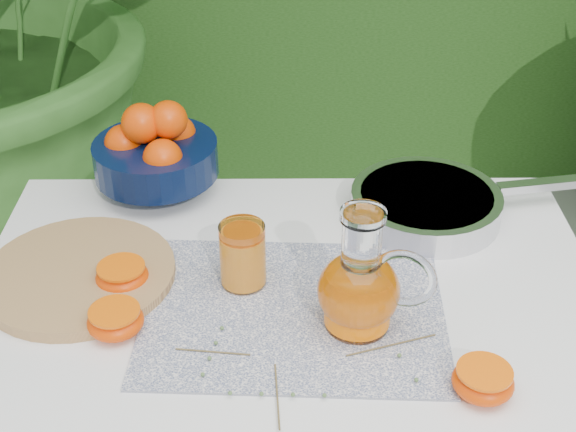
{
  "coord_description": "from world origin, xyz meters",
  "views": [
    {
      "loc": [
        -0.12,
        -0.93,
        1.54
      ],
      "look_at": [
        -0.11,
        0.08,
        0.88
      ],
      "focal_mm": 50.0,
      "sensor_mm": 36.0,
      "label": 1
    }
  ],
  "objects_px": {
    "fruit_bowl": "(155,151)",
    "juice_pitcher": "(360,288)",
    "cutting_board": "(79,274)",
    "white_table": "(288,331)",
    "saute_pan": "(428,203)"
  },
  "relations": [
    {
      "from": "fruit_bowl",
      "to": "juice_pitcher",
      "type": "relative_size",
      "value": 1.51
    },
    {
      "from": "juice_pitcher",
      "to": "cutting_board",
      "type": "bearing_deg",
      "value": 165.16
    },
    {
      "from": "cutting_board",
      "to": "juice_pitcher",
      "type": "xyz_separation_m",
      "value": [
        0.44,
        -0.12,
        0.06
      ]
    },
    {
      "from": "fruit_bowl",
      "to": "juice_pitcher",
      "type": "height_order",
      "value": "juice_pitcher"
    },
    {
      "from": "white_table",
      "to": "cutting_board",
      "type": "xyz_separation_m",
      "value": [
        -0.33,
        0.03,
        0.09
      ]
    },
    {
      "from": "juice_pitcher",
      "to": "saute_pan",
      "type": "bearing_deg",
      "value": 63.62
    },
    {
      "from": "juice_pitcher",
      "to": "white_table",
      "type": "bearing_deg",
      "value": 141.78
    },
    {
      "from": "juice_pitcher",
      "to": "saute_pan",
      "type": "xyz_separation_m",
      "value": [
        0.15,
        0.3,
        -0.05
      ]
    },
    {
      "from": "cutting_board",
      "to": "fruit_bowl",
      "type": "relative_size",
      "value": 1.02
    },
    {
      "from": "fruit_bowl",
      "to": "saute_pan",
      "type": "height_order",
      "value": "fruit_bowl"
    },
    {
      "from": "white_table",
      "to": "cutting_board",
      "type": "relative_size",
      "value": 3.26
    },
    {
      "from": "white_table",
      "to": "saute_pan",
      "type": "xyz_separation_m",
      "value": [
        0.25,
        0.22,
        0.11
      ]
    },
    {
      "from": "white_table",
      "to": "cutting_board",
      "type": "height_order",
      "value": "cutting_board"
    },
    {
      "from": "cutting_board",
      "to": "saute_pan",
      "type": "height_order",
      "value": "saute_pan"
    },
    {
      "from": "fruit_bowl",
      "to": "juice_pitcher",
      "type": "bearing_deg",
      "value": -48.65
    }
  ]
}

